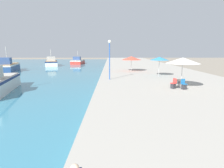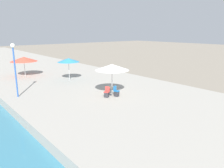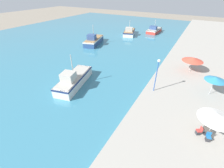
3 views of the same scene
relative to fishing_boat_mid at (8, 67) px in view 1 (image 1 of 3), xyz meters
name	(u,v)px [view 1 (image 1 of 3)]	position (x,y,z in m)	size (l,w,h in m)	color
quay_promenade	(142,68)	(26.92, 2.71, -0.63)	(16.00, 90.00, 0.73)	#A39E93
fishing_boat_mid	(8,67)	(0.00, 0.00, 0.00)	(5.01, 8.51, 4.84)	navy
fishing_boat_far	(51,62)	(4.24, 13.07, -0.10)	(5.27, 8.27, 4.33)	white
fishing_boat_distant	(78,61)	(10.16, 19.75, -0.17)	(3.37, 7.20, 3.92)	red
cafe_umbrella_pink	(183,61)	(26.78, -18.83, 2.24)	(2.98, 2.98, 2.76)	#B7B7B7
cafe_umbrella_white	(159,59)	(26.79, -11.19, 2.07)	(2.47, 2.47, 2.55)	#B7B7B7
cafe_umbrella_striped	(131,58)	(23.72, -5.49, 1.87)	(3.25, 3.25, 2.42)	#B7B7B7
cafe_table	(179,82)	(26.62, -18.71, 0.27)	(0.80, 0.80, 0.74)	#333338
cafe_chair_left	(184,86)	(26.80, -19.41, 0.06)	(0.50, 0.52, 0.91)	#2D2D33
cafe_chair_right	(173,85)	(25.99, -19.07, 0.06)	(0.57, 0.56, 0.91)	#2D2D33
lamppost	(110,53)	(20.18, -14.04, 2.83)	(0.36, 0.36, 4.56)	#28519E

